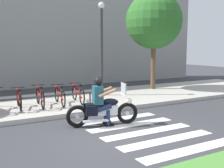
{
  "coord_description": "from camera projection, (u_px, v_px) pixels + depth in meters",
  "views": [
    {
      "loc": [
        -3.66,
        -6.0,
        2.28
      ],
      "look_at": [
        1.21,
        2.39,
        1.02
      ],
      "focal_mm": 45.66,
      "sensor_mm": 36.0,
      "label": 1
    }
  ],
  "objects": [
    {
      "name": "motorcycle",
      "position": [
        103.0,
        110.0,
        8.3
      ],
      "size": [
        2.11,
        0.86,
        1.23
      ],
      "color": "black",
      "rests_on": "ground"
    },
    {
      "name": "bicycle_3",
      "position": [
        60.0,
        96.0,
        10.62
      ],
      "size": [
        0.48,
        1.68,
        0.72
      ],
      "color": "black",
      "rests_on": "sidewalk"
    },
    {
      "name": "ground_plane",
      "position": [
        118.0,
        137.0,
        7.26
      ],
      "size": [
        48.0,
        48.0,
        0.0
      ],
      "primitive_type": "plane",
      "color": "#38383D"
    },
    {
      "name": "sidewalk",
      "position": [
        57.0,
        103.0,
        11.29
      ],
      "size": [
        24.0,
        4.4,
        0.15
      ],
      "primitive_type": "cube",
      "color": "#B7B2A8",
      "rests_on": "ground"
    },
    {
      "name": "bicycle_2",
      "position": [
        40.0,
        97.0,
        10.25
      ],
      "size": [
        0.48,
        1.71,
        0.76
      ],
      "color": "black",
      "rests_on": "sidewalk"
    },
    {
      "name": "crosswalk_stripe_3",
      "position": [
        131.0,
        125.0,
        8.42
      ],
      "size": [
        2.8,
        0.4,
        0.01
      ],
      "primitive_type": "cube",
      "color": "white",
      "rests_on": "ground"
    },
    {
      "name": "crosswalk_stripe_1",
      "position": [
        167.0,
        140.0,
        7.05
      ],
      "size": [
        2.8,
        0.4,
        0.01
      ],
      "primitive_type": "cube",
      "color": "white",
      "rests_on": "ground"
    },
    {
      "name": "tree_near_rack",
      "position": [
        154.0,
        21.0,
        14.22
      ],
      "size": [
        2.82,
        2.82,
        5.01
      ],
      "color": "brown",
      "rests_on": "ground"
    },
    {
      "name": "crosswalk_stripe_4",
      "position": [
        117.0,
        119.0,
        9.11
      ],
      "size": [
        2.8,
        0.4,
        0.01
      ],
      "primitive_type": "cube",
      "color": "white",
      "rests_on": "ground"
    },
    {
      "name": "bicycle_1",
      "position": [
        19.0,
        99.0,
        9.88
      ],
      "size": [
        0.48,
        1.54,
        0.72
      ],
      "color": "black",
      "rests_on": "sidewalk"
    },
    {
      "name": "crosswalk_stripe_0",
      "position": [
        191.0,
        150.0,
        6.36
      ],
      "size": [
        2.8,
        0.4,
        0.01
      ],
      "primitive_type": "cube",
      "color": "white",
      "rests_on": "ground"
    },
    {
      "name": "bike_rack",
      "position": [
        45.0,
        97.0,
        9.76
      ],
      "size": [
        3.55,
        0.07,
        0.49
      ],
      "color": "#333338",
      "rests_on": "sidewalk"
    },
    {
      "name": "street_lamp",
      "position": [
        102.0,
        41.0,
        12.43
      ],
      "size": [
        0.28,
        0.28,
        4.21
      ],
      "color": "#2D2D33",
      "rests_on": "ground"
    },
    {
      "name": "building_backdrop",
      "position": [
        20.0,
        6.0,
        15.61
      ],
      "size": [
        24.0,
        1.2,
        9.0
      ],
      "primitive_type": "cube",
      "color": "#949494",
      "rests_on": "ground"
    },
    {
      "name": "crosswalk_stripe_2",
      "position": [
        148.0,
        131.0,
        7.74
      ],
      "size": [
        2.8,
        0.4,
        0.01
      ],
      "primitive_type": "cube",
      "color": "white",
      "rests_on": "ground"
    },
    {
      "name": "bicycle_4",
      "position": [
        78.0,
        94.0,
        10.99
      ],
      "size": [
        0.48,
        1.65,
        0.73
      ],
      "color": "black",
      "rests_on": "sidewalk"
    },
    {
      "name": "rider",
      "position": [
        100.0,
        98.0,
        8.23
      ],
      "size": [
        0.72,
        0.64,
        1.44
      ],
      "color": "#1E4C59",
      "rests_on": "ground"
    }
  ]
}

